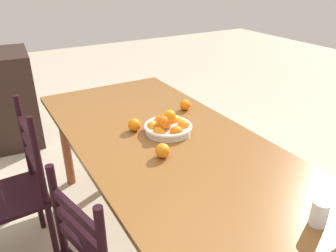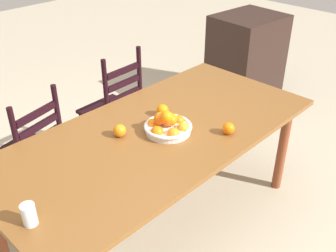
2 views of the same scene
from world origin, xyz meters
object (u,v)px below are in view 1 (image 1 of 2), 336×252
Objects in this scene: dining_table at (164,149)px; orange_loose_0 at (134,125)px; chair_by_cabinet at (16,193)px; drinking_glass at (319,213)px; cabinet at (5,99)px; orange_loose_2 at (185,105)px; orange_loose_1 at (162,151)px; fruit_bowl at (168,125)px.

dining_table is 27.00× the size of orange_loose_0.
drinking_glass is at bearing 35.13° from chair_by_cabinet.
orange_loose_2 is at bearing -144.38° from cabinet.
drinking_glass reaches higher than orange_loose_0.
drinking_glass is (-0.73, -0.27, 0.01)m from orange_loose_1.
cabinet is (1.98, 0.69, -0.21)m from dining_table.
orange_loose_1 is (-0.23, 0.17, -0.01)m from fruit_bowl.
drinking_glass is at bearing -158.97° from cabinet.
cabinet is at bearing 14.76° from orange_loose_1.
orange_loose_0 is 1.05× the size of orange_loose_2.
orange_loose_2 is 0.69× the size of drinking_glass.
orange_loose_0 is at bearing -0.80° from orange_loose_1.
cabinet is at bearing 172.89° from chair_by_cabinet.
orange_loose_0 reaches higher than dining_table.
orange_loose_1 is (-0.50, -0.69, 0.33)m from chair_by_cabinet.
dining_table is 2.10m from cabinet.
chair_by_cabinet is 12.82× the size of orange_loose_0.
dining_table is 7.15× the size of fruit_bowl.
orange_loose_1 reaches higher than dining_table.
fruit_bowl is 3.78× the size of orange_loose_0.
fruit_bowl is 2.73× the size of drinking_glass.
drinking_glass is (-1.19, 0.17, 0.02)m from orange_loose_2.
fruit_bowl is 0.97m from drinking_glass.
fruit_bowl reaches higher than orange_loose_0.
chair_by_cabinet is at bearing 68.94° from dining_table.
dining_table is 28.25× the size of orange_loose_2.
orange_loose_2 is (0.23, -0.27, -0.01)m from fruit_bowl.
fruit_bowl is at bearing -154.20° from cabinet.
orange_loose_1 is 0.64m from orange_loose_2.
dining_table is 0.14m from fruit_bowl.
orange_loose_0 is at bearing 54.03° from fruit_bowl.
drinking_glass is (-1.23, -0.96, 0.34)m from chair_by_cabinet.
fruit_bowl is at bearing -50.35° from dining_table.
chair_by_cabinet is at bearing 54.10° from orange_loose_1.
chair_by_cabinet is 3.40× the size of fruit_bowl.
orange_loose_0 is at bearing 13.66° from drinking_glass.
chair_by_cabinet reaches higher than orange_loose_0.
chair_by_cabinet reaches higher than fruit_bowl.
chair_by_cabinet is 9.29× the size of drinking_glass.
cabinet is at bearing 17.59° from orange_loose_0.
chair_by_cabinet reaches higher than orange_loose_2.
fruit_bowl reaches higher than orange_loose_1.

